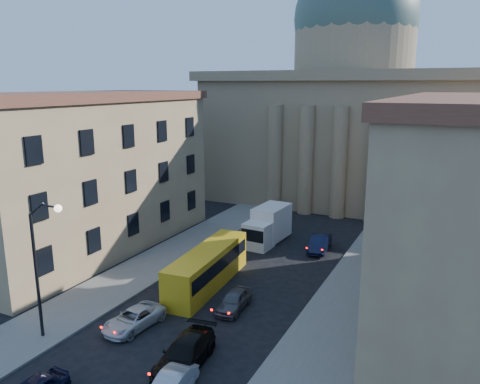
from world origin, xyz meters
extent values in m
cube|color=#625F5A|center=(-8.50, 18.00, 0.07)|extent=(5.00, 60.00, 0.15)
cube|color=#625F5A|center=(8.50, 18.00, 0.07)|extent=(5.00, 60.00, 0.15)
cube|color=olive|center=(0.00, 56.00, 8.00)|extent=(34.00, 26.00, 16.00)
cube|color=olive|center=(0.00, 56.00, 16.40)|extent=(35.50, 27.50, 1.20)
cylinder|color=olive|center=(0.00, 56.00, 20.00)|extent=(16.00, 16.00, 8.00)
sphere|color=#42594E|center=(0.00, 56.00, 24.00)|extent=(16.40, 16.40, 16.40)
cube|color=olive|center=(-21.00, 54.00, 5.50)|extent=(13.00, 13.00, 11.00)
cone|color=brown|center=(-21.00, 54.00, 13.00)|extent=(26.02, 26.02, 4.00)
cylinder|color=olive|center=(-6.00, 42.80, 6.50)|extent=(1.80, 1.80, 13.00)
cylinder|color=olive|center=(-2.00, 42.80, 6.50)|extent=(1.80, 1.80, 13.00)
cylinder|color=olive|center=(2.00, 42.80, 6.50)|extent=(1.80, 1.80, 13.00)
cylinder|color=olive|center=(6.00, 42.80, 6.50)|extent=(1.80, 1.80, 13.00)
cube|color=tan|center=(-17.00, 22.00, 7.00)|extent=(11.00, 26.00, 14.00)
cube|color=brown|center=(-17.00, 22.00, 14.30)|extent=(11.60, 26.60, 0.80)
cylinder|color=black|center=(-7.50, 8.00, 4.00)|extent=(0.20, 0.20, 8.00)
cylinder|color=black|center=(-6.95, 8.00, 8.35)|extent=(1.30, 0.12, 0.96)
cylinder|color=black|center=(-5.95, 8.00, 8.65)|extent=(1.30, 0.12, 0.12)
sphere|color=white|center=(-5.20, 8.00, 8.60)|extent=(0.44, 0.44, 0.44)
imported|color=silver|center=(-3.14, 11.46, 0.62)|extent=(2.55, 4.70, 1.25)
imported|color=black|center=(2.12, 9.30, 0.77)|extent=(2.83, 5.55, 1.54)
imported|color=#444549|center=(1.53, 16.56, 0.67)|extent=(1.88, 4.05, 1.34)
imported|color=black|center=(3.50, 30.72, 0.75)|extent=(2.07, 4.72, 1.51)
cube|color=gold|center=(-2.10, 19.22, 1.48)|extent=(3.15, 10.62, 2.95)
cube|color=black|center=(-2.10, 19.22, 1.95)|extent=(3.16, 10.05, 1.05)
cylinder|color=black|center=(-2.76, 15.36, 0.48)|extent=(0.36, 0.97, 0.95)
cylinder|color=black|center=(-0.86, 15.50, 0.48)|extent=(0.36, 0.97, 0.95)
cylinder|color=black|center=(-3.33, 22.95, 0.48)|extent=(0.36, 0.97, 0.95)
cylinder|color=black|center=(-1.43, 23.09, 0.48)|extent=(0.36, 0.97, 0.95)
cube|color=silver|center=(-2.02, 28.83, 1.27)|extent=(2.60, 2.70, 2.55)
cube|color=black|center=(-2.09, 27.62, 1.59)|extent=(2.34, 0.27, 1.17)
cube|color=silver|center=(-1.84, 31.70, 1.86)|extent=(2.82, 4.61, 3.29)
cylinder|color=black|center=(-3.10, 28.48, 0.48)|extent=(0.36, 0.97, 0.96)
cylinder|color=black|center=(-0.98, 28.34, 0.48)|extent=(0.36, 0.97, 0.96)
cylinder|color=black|center=(-2.84, 32.71, 0.48)|extent=(0.36, 0.97, 0.96)
cylinder|color=black|center=(-0.72, 32.58, 0.48)|extent=(0.36, 0.97, 0.96)
camera|label=1|loc=(15.08, -10.30, 15.40)|focal=35.00mm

